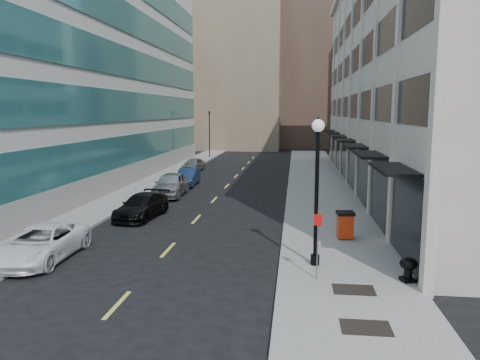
% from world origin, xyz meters
% --- Properties ---
extents(ground, '(160.00, 160.00, 0.00)m').
position_xyz_m(ground, '(0.00, 0.00, 0.00)').
color(ground, black).
rests_on(ground, ground).
extents(sidewalk_right, '(5.00, 80.00, 0.15)m').
position_xyz_m(sidewalk_right, '(7.50, 20.00, 0.07)').
color(sidewalk_right, gray).
rests_on(sidewalk_right, ground).
extents(sidewalk_left, '(3.00, 80.00, 0.15)m').
position_xyz_m(sidewalk_left, '(-6.50, 20.00, 0.07)').
color(sidewalk_left, gray).
rests_on(sidewalk_left, ground).
extents(building_right, '(15.30, 46.50, 18.25)m').
position_xyz_m(building_right, '(16.94, 26.99, 8.99)').
color(building_right, beige).
rests_on(building_right, ground).
extents(building_left, '(16.14, 46.00, 20.00)m').
position_xyz_m(building_left, '(-15.95, 27.00, 9.99)').
color(building_left, beige).
rests_on(building_left, ground).
extents(skyline_tan_near, '(14.00, 18.00, 28.00)m').
position_xyz_m(skyline_tan_near, '(-4.00, 68.00, 14.00)').
color(skyline_tan_near, '#877558').
rests_on(skyline_tan_near, ground).
extents(skyline_brown, '(12.00, 16.00, 34.00)m').
position_xyz_m(skyline_brown, '(8.00, 72.00, 17.00)').
color(skyline_brown, brown).
rests_on(skyline_brown, ground).
extents(skyline_tan_far, '(12.00, 14.00, 22.00)m').
position_xyz_m(skyline_tan_far, '(-14.00, 78.00, 11.00)').
color(skyline_tan_far, '#877558').
rests_on(skyline_tan_far, ground).
extents(skyline_stone, '(10.00, 14.00, 20.00)m').
position_xyz_m(skyline_stone, '(18.00, 66.00, 10.00)').
color(skyline_stone, beige).
rests_on(skyline_stone, ground).
extents(grate_mid, '(1.40, 1.00, 0.01)m').
position_xyz_m(grate_mid, '(7.60, 1.00, 0.15)').
color(grate_mid, black).
rests_on(grate_mid, sidewalk_right).
extents(grate_far, '(1.40, 1.00, 0.01)m').
position_xyz_m(grate_far, '(7.60, 3.80, 0.15)').
color(grate_far, black).
rests_on(grate_far, sidewalk_right).
extents(road_centerline, '(0.15, 68.20, 0.01)m').
position_xyz_m(road_centerline, '(0.00, 17.00, 0.01)').
color(road_centerline, '#D8CC4C').
rests_on(road_centerline, ground).
extents(traffic_signal, '(0.66, 0.66, 6.98)m').
position_xyz_m(traffic_signal, '(-5.50, 48.00, 5.72)').
color(traffic_signal, black).
rests_on(traffic_signal, ground).
extents(car_white_van, '(2.44, 5.17, 1.43)m').
position_xyz_m(car_white_van, '(-4.80, 6.00, 0.71)').
color(car_white_van, white).
rests_on(car_white_van, ground).
extents(car_black_pickup, '(2.44, 4.92, 1.37)m').
position_xyz_m(car_black_pickup, '(-3.20, 14.00, 0.69)').
color(car_black_pickup, black).
rests_on(car_black_pickup, ground).
extents(car_silver_sedan, '(2.20, 5.10, 1.71)m').
position_xyz_m(car_silver_sedan, '(-3.37, 21.00, 0.86)').
color(car_silver_sedan, '#919499').
rests_on(car_silver_sedan, ground).
extents(car_blue_sedan, '(1.63, 4.27, 1.39)m').
position_xyz_m(car_blue_sedan, '(-3.27, 25.97, 0.69)').
color(car_blue_sedan, '#14294E').
rests_on(car_blue_sedan, ground).
extents(car_grey_sedan, '(2.07, 4.20, 1.38)m').
position_xyz_m(car_grey_sedan, '(-4.80, 35.00, 0.69)').
color(car_grey_sedan, gray).
rests_on(car_grey_sedan, ground).
extents(trash_bin, '(0.85, 0.93, 1.29)m').
position_xyz_m(trash_bin, '(7.95, 10.32, 0.85)').
color(trash_bin, red).
rests_on(trash_bin, sidewalk_right).
extents(lamppost, '(0.48, 0.48, 5.81)m').
position_xyz_m(lamppost, '(6.40, 6.30, 3.56)').
color(lamppost, black).
rests_on(lamppost, sidewalk_right).
extents(sign_post, '(0.30, 0.08, 2.55)m').
position_xyz_m(sign_post, '(6.40, 4.68, 1.78)').
color(sign_post, slate).
rests_on(sign_post, sidewalk_right).
extents(urn_planter, '(0.62, 0.62, 0.86)m').
position_xyz_m(urn_planter, '(9.60, 4.85, 0.67)').
color(urn_planter, black).
rests_on(urn_planter, sidewalk_right).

